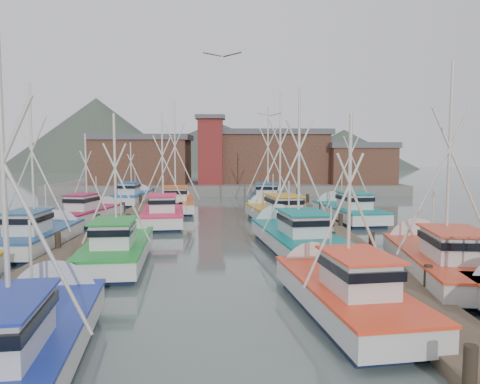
{
  "coord_description": "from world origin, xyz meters",
  "views": [
    {
      "loc": [
        0.98,
        -25.52,
        5.31
      ],
      "look_at": [
        1.35,
        5.41,
        2.6
      ],
      "focal_mm": 35.0,
      "sensor_mm": 36.0,
      "label": 1
    }
  ],
  "objects_px": {
    "lookout_tower": "(211,149)",
    "boat_4": "(119,248)",
    "boat_1": "(340,292)",
    "boat_0": "(21,342)",
    "boat_8": "(163,214)",
    "boat_12": "(176,203)"
  },
  "relations": [
    {
      "from": "boat_4",
      "to": "boat_12",
      "type": "xyz_separation_m",
      "value": [
        0.2,
        19.88,
        0.01
      ]
    },
    {
      "from": "boat_0",
      "to": "boat_8",
      "type": "height_order",
      "value": "boat_0"
    },
    {
      "from": "boat_0",
      "to": "boat_8",
      "type": "xyz_separation_m",
      "value": [
        -0.05,
        23.09,
        -0.0
      ]
    },
    {
      "from": "boat_1",
      "to": "boat_12",
      "type": "distance_m",
      "value": 28.27
    },
    {
      "from": "boat_0",
      "to": "boat_4",
      "type": "xyz_separation_m",
      "value": [
        -0.34,
        11.0,
        -0.0
      ]
    },
    {
      "from": "lookout_tower",
      "to": "boat_12",
      "type": "height_order",
      "value": "boat_12"
    },
    {
      "from": "boat_0",
      "to": "boat_1",
      "type": "height_order",
      "value": "boat_0"
    },
    {
      "from": "boat_0",
      "to": "boat_12",
      "type": "height_order",
      "value": "boat_12"
    },
    {
      "from": "boat_12",
      "to": "lookout_tower",
      "type": "bearing_deg",
      "value": 75.3
    },
    {
      "from": "boat_1",
      "to": "boat_4",
      "type": "height_order",
      "value": "boat_4"
    },
    {
      "from": "boat_1",
      "to": "lookout_tower",
      "type": "bearing_deg",
      "value": 89.73
    },
    {
      "from": "boat_0",
      "to": "boat_8",
      "type": "bearing_deg",
      "value": 82.32
    },
    {
      "from": "boat_12",
      "to": "boat_8",
      "type": "bearing_deg",
      "value": -96.07
    },
    {
      "from": "lookout_tower",
      "to": "boat_0",
      "type": "distance_m",
      "value": 47.77
    },
    {
      "from": "boat_4",
      "to": "boat_12",
      "type": "bearing_deg",
      "value": 83.84
    },
    {
      "from": "boat_8",
      "to": "boat_1",
      "type": "bearing_deg",
      "value": -72.39
    },
    {
      "from": "boat_0",
      "to": "boat_8",
      "type": "distance_m",
      "value": 23.09
    },
    {
      "from": "boat_8",
      "to": "boat_12",
      "type": "xyz_separation_m",
      "value": [
        -0.08,
        7.79,
        0.01
      ]
    },
    {
      "from": "lookout_tower",
      "to": "boat_4",
      "type": "height_order",
      "value": "lookout_tower"
    },
    {
      "from": "lookout_tower",
      "to": "boat_8",
      "type": "bearing_deg",
      "value": -95.28
    },
    {
      "from": "boat_8",
      "to": "boat_12",
      "type": "bearing_deg",
      "value": 83.68
    },
    {
      "from": "lookout_tower",
      "to": "boat_4",
      "type": "distance_m",
      "value": 36.88
    }
  ]
}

